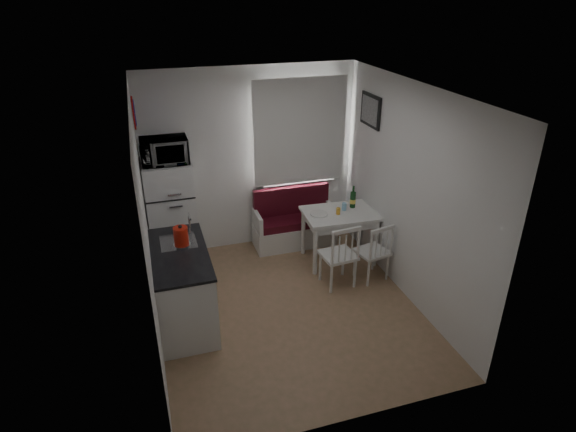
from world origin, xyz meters
The scene contains 22 objects.
floor centered at (0.00, 0.00, 0.00)m, with size 3.00×3.50×0.02m, color olive.
ceiling centered at (0.00, 0.00, 2.60)m, with size 3.00×3.50×0.02m, color white.
wall_back centered at (0.00, 1.75, 1.30)m, with size 3.00×0.02×2.60m, color white.
wall_front centered at (0.00, -1.75, 1.30)m, with size 3.00×0.02×2.60m, color white.
wall_left centered at (-1.50, 0.00, 1.30)m, with size 0.02×3.50×2.60m, color white.
wall_right centered at (1.50, 0.00, 1.30)m, with size 0.02×3.50×2.60m, color white.
window centered at (0.70, 1.72, 1.62)m, with size 1.22×0.06×1.47m, color white.
curtain centered at (0.70, 1.65, 1.68)m, with size 1.35×0.02×1.50m, color white.
kitchen_counter centered at (-1.20, 0.16, 0.46)m, with size 0.62×1.32×1.16m.
wall_sign centered at (-1.47, 1.45, 2.15)m, with size 0.40×0.40×0.03m, color #1B24A4.
picture_frame centered at (1.48, 1.10, 2.05)m, with size 0.04×0.52×0.42m, color black.
bench centered at (0.57, 1.51, 0.28)m, with size 1.20×0.46×0.86m.
dining_table centered at (1.02, 0.88, 0.66)m, with size 1.02×0.74×0.74m.
chair_left centered at (0.77, 0.22, 0.55)m, with size 0.45×0.43×0.48m.
chair_right centered at (1.25, 0.23, 0.51)m, with size 0.45×0.44×0.44m.
fridge centered at (-1.18, 1.40, 0.76)m, with size 0.61×0.61×1.52m, color white.
microwave centered at (-1.18, 1.35, 1.68)m, with size 0.57×0.39×0.32m, color white.
kettle centered at (-1.15, 0.27, 1.03)m, with size 0.19×0.19×0.26m, color red.
wine_bottle centered at (1.25, 0.98, 0.90)m, with size 0.08×0.08×0.32m, color #133E19, non-canonical shape.
drinking_glass_orange centered at (0.97, 0.83, 0.78)m, with size 0.06×0.06×0.09m, color gold.
drinking_glass_blue centered at (1.10, 0.93, 0.79)m, with size 0.06×0.06×0.10m, color #8AC7EB.
plate centered at (0.72, 0.90, 0.75)m, with size 0.24×0.24×0.02m, color white.
Camera 1 is at (-1.41, -4.55, 3.55)m, focal length 30.00 mm.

